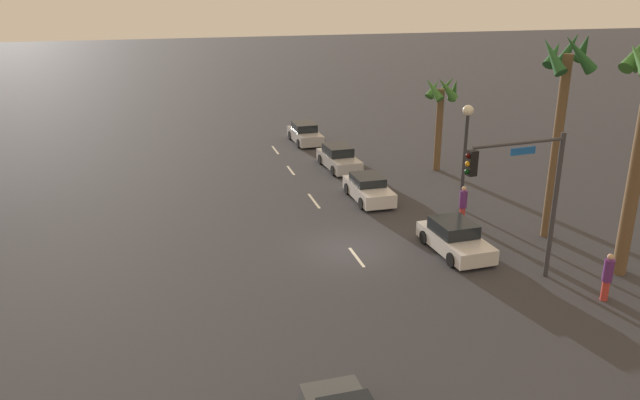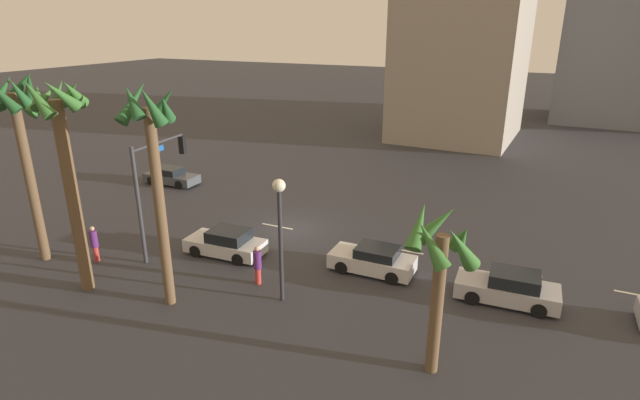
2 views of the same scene
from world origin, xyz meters
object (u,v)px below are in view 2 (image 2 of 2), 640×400
(pedestrian_0, at_px, (94,243))
(building_0, at_px, (634,26))
(pedestrian_1, at_px, (257,264))
(car_1, at_px, (508,288))
(palm_tree_0, at_px, (63,144))
(traffic_signal, at_px, (155,178))
(palm_tree_2, at_px, (440,257))
(streetlamp, at_px, (280,217))
(palm_tree_3, at_px, (154,150))
(palm_tree_1, at_px, (19,128))
(car_0, at_px, (171,176))
(car_4, at_px, (226,243))
(building_1, at_px, (462,64))
(car_3, at_px, (373,260))

(pedestrian_0, bearing_deg, building_0, -116.28)
(pedestrian_0, bearing_deg, pedestrian_1, -170.02)
(car_1, distance_m, palm_tree_0, 20.02)
(traffic_signal, bearing_deg, pedestrian_1, 172.49)
(palm_tree_2, relative_size, building_0, 0.28)
(car_1, height_order, pedestrian_1, pedestrian_1)
(streetlamp, xyz_separation_m, pedestrian_0, (10.51, 0.74, -2.96))
(pedestrian_0, bearing_deg, traffic_signal, -133.36)
(palm_tree_3, bearing_deg, palm_tree_1, -3.39)
(car_0, distance_m, traffic_signal, 12.63)
(car_1, xyz_separation_m, car_4, (13.96, 1.32, -0.02))
(streetlamp, height_order, building_1, building_1)
(car_3, height_order, palm_tree_3, palm_tree_3)
(car_1, bearing_deg, streetlamp, 24.49)
(car_4, relative_size, building_0, 0.19)
(pedestrian_0, distance_m, building_0, 62.07)
(traffic_signal, xyz_separation_m, streetlamp, (-8.25, 1.66, -0.12))
(car_0, bearing_deg, streetlamp, 145.03)
(streetlamp, xyz_separation_m, palm_tree_1, (13.12, 1.69, 2.90))
(car_4, height_order, streetlamp, streetlamp)
(building_0, bearing_deg, palm_tree_3, 70.49)
(pedestrian_1, distance_m, palm_tree_0, 9.77)
(streetlamp, bearing_deg, palm_tree_3, 26.74)
(car_3, distance_m, traffic_signal, 11.80)
(car_0, bearing_deg, palm_tree_0, 117.16)
(traffic_signal, distance_m, streetlamp, 8.41)
(streetlamp, bearing_deg, palm_tree_0, 18.32)
(car_0, distance_m, car_4, 13.74)
(car_1, relative_size, palm_tree_0, 0.45)
(building_0, bearing_deg, car_1, 82.30)
(car_1, bearing_deg, pedestrian_1, 17.06)
(car_1, relative_size, building_1, 0.29)
(pedestrian_1, distance_m, palm_tree_2, 9.83)
(pedestrian_1, bearing_deg, car_3, -142.46)
(palm_tree_2, height_order, palm_tree_3, palm_tree_3)
(palm_tree_2, bearing_deg, car_4, -21.50)
(car_3, bearing_deg, car_4, 10.72)
(car_1, distance_m, building_1, 35.01)
(palm_tree_0, distance_m, building_0, 62.56)
(traffic_signal, relative_size, streetlamp, 1.08)
(traffic_signal, relative_size, pedestrian_0, 3.15)
(traffic_signal, distance_m, pedestrian_0, 4.52)
(palm_tree_0, bearing_deg, car_3, -148.06)
(car_3, height_order, car_4, car_4)
(pedestrian_0, relative_size, palm_tree_0, 0.20)
(streetlamp, bearing_deg, car_0, -34.97)
(building_1, bearing_deg, car_1, 107.05)
(car_4, relative_size, streetlamp, 0.75)
(palm_tree_2, relative_size, building_1, 0.41)
(car_3, height_order, pedestrian_1, pedestrian_1)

